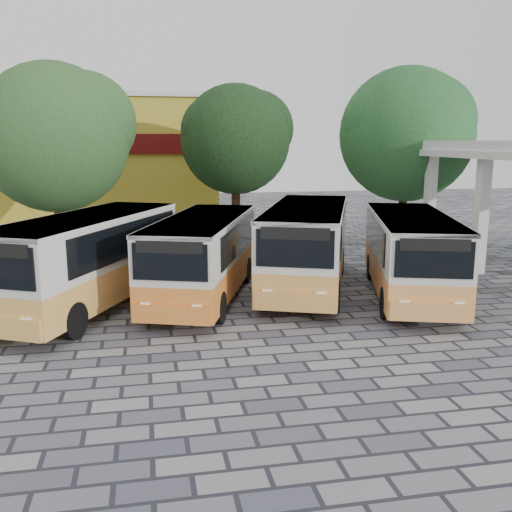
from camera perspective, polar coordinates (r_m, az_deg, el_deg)
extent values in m
plane|color=#4D4D5B|center=(16.67, 9.26, -7.56)|extent=(90.00, 90.00, 0.00)
cube|color=silver|center=(28.75, 16.99, 5.19)|extent=(0.45, 0.45, 5.00)
cube|color=gold|center=(41.15, -18.79, 8.91)|extent=(20.00, 10.00, 8.00)
cube|color=#590C0A|center=(36.07, -19.98, 10.47)|extent=(20.00, 0.20, 1.20)
cube|color=silver|center=(41.22, -19.17, 14.68)|extent=(20.40, 10.40, 0.30)
cube|color=gold|center=(19.28, -16.33, -2.33)|extent=(5.96, 8.65, 1.10)
cube|color=silver|center=(19.02, -16.55, 1.54)|extent=(5.96, 8.65, 1.54)
cube|color=silver|center=(18.91, -16.67, 3.65)|extent=(6.01, 8.67, 0.13)
cube|color=black|center=(19.18, -20.36, 1.43)|extent=(3.10, 6.24, 1.10)
cube|color=black|center=(18.93, -12.70, 1.74)|extent=(3.10, 6.24, 1.10)
cube|color=black|center=(14.90, -18.04, -1.13)|extent=(2.05, 1.04, 1.10)
cube|color=black|center=(14.81, -18.15, 0.53)|extent=(1.82, 0.93, 0.36)
cylinder|color=black|center=(16.93, -20.90, -6.02)|extent=(0.29, 1.05, 1.05)
cylinder|color=black|center=(16.68, -13.18, -5.82)|extent=(0.29, 1.05, 1.05)
cylinder|color=black|center=(22.15, -18.57, -1.84)|extent=(0.29, 1.05, 1.05)
cylinder|color=black|center=(21.95, -12.70, -1.64)|extent=(0.29, 1.05, 1.05)
cube|color=orange|center=(19.68, -5.25, -1.81)|extent=(4.79, 8.21, 1.03)
cube|color=silver|center=(19.43, -5.32, 1.75)|extent=(4.79, 8.21, 1.45)
cube|color=silver|center=(19.33, -5.35, 3.69)|extent=(4.84, 8.23, 0.12)
cube|color=black|center=(19.35, -8.86, 1.67)|extent=(2.16, 6.16, 1.03)
cube|color=black|center=(19.58, -1.82, 1.91)|extent=(2.16, 6.16, 1.03)
cube|color=black|center=(15.56, -3.85, -0.60)|extent=(2.02, 0.73, 1.03)
cube|color=black|center=(15.48, -3.87, 0.90)|extent=(1.79, 0.66, 0.33)
cylinder|color=black|center=(17.24, -7.89, -5.17)|extent=(0.28, 0.98, 0.98)
cylinder|color=black|center=(17.46, -0.88, -4.83)|extent=(0.28, 0.98, 0.98)
cylinder|color=black|center=(22.19, -8.64, -1.43)|extent=(0.28, 0.98, 0.98)
cylinder|color=black|center=(22.36, -3.19, -1.22)|extent=(0.28, 0.98, 0.98)
cube|color=gold|center=(20.99, 5.09, -0.77)|extent=(5.41, 8.85, 1.12)
cube|color=silver|center=(20.75, 5.16, 2.84)|extent=(5.41, 8.85, 1.56)
cube|color=silver|center=(20.66, 5.20, 4.81)|extent=(5.46, 8.87, 0.13)
cube|color=black|center=(20.43, 1.67, 2.79)|extent=(2.55, 6.57, 1.12)
cube|color=black|center=(21.14, 8.54, 2.96)|extent=(2.55, 6.57, 1.12)
cube|color=black|center=(16.75, 9.20, 0.73)|extent=(2.15, 0.86, 1.12)
cube|color=black|center=(16.67, 9.25, 2.24)|extent=(1.91, 0.78, 0.36)
cylinder|color=black|center=(18.21, 3.99, -4.05)|extent=(0.30, 1.06, 1.06)
cylinder|color=black|center=(18.92, 10.73, -3.63)|extent=(0.30, 1.06, 1.06)
cylinder|color=black|center=(23.44, 0.52, -0.51)|extent=(0.30, 1.06, 1.06)
cylinder|color=black|center=(23.99, 5.90, -0.29)|extent=(0.30, 1.06, 1.06)
cube|color=#EA9749|center=(20.55, 15.10, -1.56)|extent=(4.65, 8.33, 1.05)
cube|color=silver|center=(20.32, 15.28, 1.89)|extent=(4.65, 8.33, 1.47)
cube|color=silver|center=(20.22, 15.38, 3.77)|extent=(4.70, 8.34, 0.12)
cube|color=black|center=(19.81, 12.12, 1.85)|extent=(2.00, 6.30, 1.05)
cube|color=black|center=(20.88, 18.28, 2.01)|extent=(2.00, 6.30, 1.05)
cube|color=black|center=(16.88, 21.24, -0.32)|extent=(2.06, 0.68, 1.05)
cube|color=black|center=(16.80, 21.35, 1.08)|extent=(1.83, 0.62, 0.34)
cylinder|color=black|center=(17.94, 15.54, -4.80)|extent=(0.28, 1.00, 1.00)
cylinder|color=black|center=(18.98, 21.39, -4.29)|extent=(0.28, 1.00, 1.00)
cylinder|color=black|center=(22.54, 9.71, -1.25)|extent=(0.28, 1.00, 1.00)
cylinder|color=black|center=(23.38, 14.66, -1.01)|extent=(0.28, 1.00, 1.00)
cylinder|color=#412810|center=(28.71, -19.09, 4.20)|extent=(0.45, 0.45, 4.16)
sphere|color=#284F1E|center=(28.52, -19.55, 11.08)|extent=(6.88, 6.88, 6.88)
sphere|color=#284F1E|center=(28.67, -16.77, 12.63)|extent=(4.82, 4.82, 4.82)
sphere|color=#284F1E|center=(28.53, -22.12, 11.95)|extent=(4.47, 4.47, 4.47)
cylinder|color=#3D2618|center=(30.62, -2.03, 5.03)|extent=(0.47, 0.47, 3.94)
sphere|color=black|center=(30.42, -2.08, 11.57)|extent=(5.72, 5.72, 5.72)
sphere|color=black|center=(30.92, -0.03, 12.64)|extent=(4.00, 4.00, 4.00)
sphere|color=black|center=(30.09, -3.95, 12.37)|extent=(3.72, 3.72, 3.72)
cylinder|color=black|center=(31.59, 14.47, 5.17)|extent=(0.45, 0.45, 4.27)
sphere|color=#1A4D1E|center=(31.43, 14.80, 11.66)|extent=(6.96, 6.96, 6.96)
sphere|color=#1A4D1E|center=(32.33, 16.91, 12.76)|extent=(4.87, 4.87, 4.87)
sphere|color=#1A4D1E|center=(30.75, 12.91, 12.73)|extent=(4.53, 4.53, 4.53)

